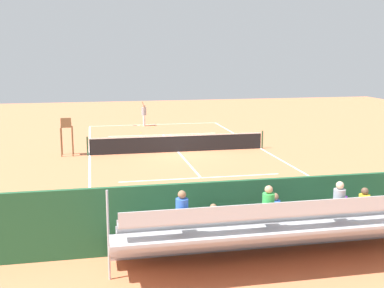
{
  "coord_description": "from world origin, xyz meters",
  "views": [
    {
      "loc": [
        4.79,
        27.26,
        5.69
      ],
      "look_at": [
        0.0,
        4.0,
        1.2
      ],
      "focal_mm": 45.84,
      "sensor_mm": 36.0,
      "label": 1
    }
  ],
  "objects_px": {
    "tennis_net": "(178,143)",
    "tennis_ball_near": "(153,127)",
    "tennis_ball_far": "(141,133)",
    "umpire_chair": "(67,132)",
    "courtside_bench": "(302,214)",
    "tennis_racket": "(138,125)",
    "tennis_player": "(144,113)",
    "equipment_bag": "(244,231)",
    "bleacher_stand": "(279,228)"
  },
  "relations": [
    {
      "from": "courtside_bench",
      "to": "tennis_ball_near",
      "type": "bearing_deg",
      "value": -85.18
    },
    {
      "from": "equipment_bag",
      "to": "tennis_ball_near",
      "type": "distance_m",
      "value": 22.96
    },
    {
      "from": "equipment_bag",
      "to": "courtside_bench",
      "type": "bearing_deg",
      "value": -176.28
    },
    {
      "from": "bleacher_stand",
      "to": "courtside_bench",
      "type": "relative_size",
      "value": 5.03
    },
    {
      "from": "bleacher_stand",
      "to": "tennis_ball_far",
      "type": "xyz_separation_m",
      "value": [
        1.5,
        -22.38,
        -0.95
      ]
    },
    {
      "from": "tennis_racket",
      "to": "tennis_net",
      "type": "bearing_deg",
      "value": 96.81
    },
    {
      "from": "courtside_bench",
      "to": "tennis_ball_far",
      "type": "relative_size",
      "value": 27.27
    },
    {
      "from": "umpire_chair",
      "to": "tennis_ball_far",
      "type": "xyz_separation_m",
      "value": [
        -4.76,
        -6.79,
        -1.28
      ]
    },
    {
      "from": "umpire_chair",
      "to": "courtside_bench",
      "type": "xyz_separation_m",
      "value": [
        -7.88,
        13.48,
        -0.76
      ]
    },
    {
      "from": "tennis_player",
      "to": "tennis_racket",
      "type": "relative_size",
      "value": 3.31
    },
    {
      "from": "tennis_net",
      "to": "bleacher_stand",
      "type": "bearing_deg",
      "value": 90.25
    },
    {
      "from": "tennis_racket",
      "to": "tennis_ball_far",
      "type": "relative_size",
      "value": 8.8
    },
    {
      "from": "courtside_bench",
      "to": "bleacher_stand",
      "type": "bearing_deg",
      "value": 52.67
    },
    {
      "from": "umpire_chair",
      "to": "tennis_ball_far",
      "type": "bearing_deg",
      "value": -125.06
    },
    {
      "from": "tennis_net",
      "to": "tennis_player",
      "type": "xyz_separation_m",
      "value": [
        0.83,
        -10.41,
        0.51
      ]
    },
    {
      "from": "umpire_chair",
      "to": "tennis_player",
      "type": "xyz_separation_m",
      "value": [
        -5.37,
        -10.21,
        -0.3
      ]
    },
    {
      "from": "tennis_net",
      "to": "tennis_ball_near",
      "type": "xyz_separation_m",
      "value": [
        0.24,
        -9.56,
        -0.47
      ]
    },
    {
      "from": "tennis_player",
      "to": "tennis_ball_far",
      "type": "xyz_separation_m",
      "value": [
        0.6,
        3.42,
        -0.98
      ]
    },
    {
      "from": "umpire_chair",
      "to": "equipment_bag",
      "type": "relative_size",
      "value": 2.38
    },
    {
      "from": "umpire_chair",
      "to": "courtside_bench",
      "type": "height_order",
      "value": "umpire_chair"
    },
    {
      "from": "tennis_racket",
      "to": "tennis_ball_far",
      "type": "height_order",
      "value": "tennis_ball_far"
    },
    {
      "from": "bleacher_stand",
      "to": "umpire_chair",
      "type": "relative_size",
      "value": 4.23
    },
    {
      "from": "bleacher_stand",
      "to": "tennis_player",
      "type": "bearing_deg",
      "value": -88.0
    },
    {
      "from": "tennis_ball_near",
      "to": "tennis_net",
      "type": "bearing_deg",
      "value": 91.45
    },
    {
      "from": "bleacher_stand",
      "to": "tennis_player",
      "type": "height_order",
      "value": "bleacher_stand"
    },
    {
      "from": "equipment_bag",
      "to": "tennis_player",
      "type": "xyz_separation_m",
      "value": [
        0.54,
        -23.81,
        0.84
      ]
    },
    {
      "from": "tennis_ball_near",
      "to": "courtside_bench",
      "type": "bearing_deg",
      "value": 94.82
    },
    {
      "from": "courtside_bench",
      "to": "tennis_ball_far",
      "type": "xyz_separation_m",
      "value": [
        3.12,
        -20.26,
        -0.53
      ]
    },
    {
      "from": "courtside_bench",
      "to": "umpire_chair",
      "type": "bearing_deg",
      "value": -59.68
    },
    {
      "from": "courtside_bench",
      "to": "equipment_bag",
      "type": "height_order",
      "value": "courtside_bench"
    },
    {
      "from": "tennis_racket",
      "to": "tennis_ball_near",
      "type": "bearing_deg",
      "value": 133.93
    },
    {
      "from": "equipment_bag",
      "to": "tennis_ball_near",
      "type": "bearing_deg",
      "value": -90.13
    },
    {
      "from": "equipment_bag",
      "to": "tennis_racket",
      "type": "relative_size",
      "value": 1.55
    },
    {
      "from": "tennis_player",
      "to": "tennis_ball_far",
      "type": "distance_m",
      "value": 3.61
    },
    {
      "from": "courtside_bench",
      "to": "tennis_racket",
      "type": "distance_m",
      "value": 24.09
    },
    {
      "from": "tennis_net",
      "to": "equipment_bag",
      "type": "bearing_deg",
      "value": 88.74
    },
    {
      "from": "tennis_ball_near",
      "to": "tennis_ball_far",
      "type": "bearing_deg",
      "value": 65.09
    },
    {
      "from": "tennis_ball_far",
      "to": "tennis_net",
      "type": "bearing_deg",
      "value": 101.6
    },
    {
      "from": "umpire_chair",
      "to": "tennis_ball_near",
      "type": "height_order",
      "value": "umpire_chair"
    },
    {
      "from": "equipment_bag",
      "to": "tennis_player",
      "type": "relative_size",
      "value": 0.47
    },
    {
      "from": "tennis_racket",
      "to": "tennis_player",
      "type": "bearing_deg",
      "value": 153.09
    },
    {
      "from": "tennis_player",
      "to": "tennis_racket",
      "type": "xyz_separation_m",
      "value": [
        0.43,
        -0.22,
        -1.0
      ]
    },
    {
      "from": "tennis_racket",
      "to": "tennis_ball_far",
      "type": "bearing_deg",
      "value": 87.38
    },
    {
      "from": "tennis_ball_far",
      "to": "umpire_chair",
      "type": "bearing_deg",
      "value": 54.94
    },
    {
      "from": "umpire_chair",
      "to": "tennis_player",
      "type": "distance_m",
      "value": 11.53
    },
    {
      "from": "tennis_net",
      "to": "courtside_bench",
      "type": "relative_size",
      "value": 5.72
    },
    {
      "from": "tennis_ball_far",
      "to": "tennis_ball_near",
      "type": "bearing_deg",
      "value": -114.91
    },
    {
      "from": "umpire_chair",
      "to": "tennis_ball_near",
      "type": "bearing_deg",
      "value": -122.48
    },
    {
      "from": "tennis_net",
      "to": "tennis_player",
      "type": "bearing_deg",
      "value": -85.42
    },
    {
      "from": "bleacher_stand",
      "to": "umpire_chair",
      "type": "height_order",
      "value": "bleacher_stand"
    }
  ]
}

